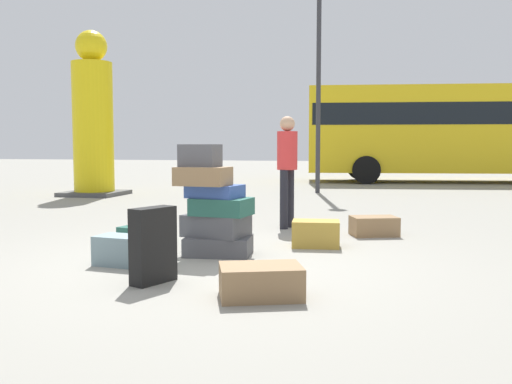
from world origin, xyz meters
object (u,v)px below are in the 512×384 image
object	(u,v)px
suitcase_teal_left_side	(146,235)
lamp_post	(319,40)
suitcase_black_foreground_near	(153,245)
suitcase_slate_right_side	(127,251)
yellow_dummy_statue	(93,123)
suitcase_brown_upright_blue	(374,226)
suitcase_tan_behind_tower	(316,234)
suitcase_tower	(214,210)
parked_bus	(467,127)
person_bearded_onlooker	(287,161)
suitcase_brown_white_trunk	(261,282)

from	to	relation	value
suitcase_teal_left_side	lamp_post	distance (m)	9.00
suitcase_black_foreground_near	lamp_post	distance (m)	10.56
suitcase_slate_right_side	yellow_dummy_statue	xyz separation A→B (m)	(-4.46, 7.29, 1.63)
suitcase_brown_upright_blue	lamp_post	xyz separation A→B (m)	(-1.59, 6.80, 3.79)
suitcase_tan_behind_tower	lamp_post	bearing A→B (deg)	90.61
suitcase_tower	parked_bus	xyz separation A→B (m)	(4.44, 13.94, 1.33)
suitcase_tower	person_bearded_onlooker	bearing A→B (deg)	78.87
suitcase_brown_upright_blue	suitcase_slate_right_side	size ratio (longest dim) A/B	0.94
parked_bus	lamp_post	bearing A→B (deg)	-136.54
suitcase_tower	lamp_post	bearing A→B (deg)	89.24
suitcase_brown_white_trunk	lamp_post	size ratio (longest dim) A/B	0.11
suitcase_tan_behind_tower	lamp_post	distance (m)	8.73
suitcase_tan_behind_tower	suitcase_slate_right_side	bearing A→B (deg)	-145.51
suitcase_brown_white_trunk	yellow_dummy_statue	world-z (taller)	yellow_dummy_statue
suitcase_black_foreground_near	suitcase_brown_upright_blue	bearing A→B (deg)	82.31
suitcase_teal_left_side	parked_bus	bearing A→B (deg)	80.75
suitcase_brown_white_trunk	person_bearded_onlooker	world-z (taller)	person_bearded_onlooker
suitcase_brown_upright_blue	suitcase_tan_behind_tower	distance (m)	1.22
lamp_post	suitcase_brown_upright_blue	bearing A→B (deg)	-76.82
person_bearded_onlooker	yellow_dummy_statue	bearing A→B (deg)	-113.49
person_bearded_onlooker	yellow_dummy_statue	world-z (taller)	yellow_dummy_statue
suitcase_tower	suitcase_slate_right_side	bearing A→B (deg)	-133.54
person_bearded_onlooker	suitcase_brown_white_trunk	bearing A→B (deg)	21.34
suitcase_tan_behind_tower	yellow_dummy_statue	bearing A→B (deg)	130.76
yellow_dummy_statue	lamp_post	bearing A→B (deg)	20.96
suitcase_tower	suitcase_tan_behind_tower	world-z (taller)	suitcase_tower
suitcase_slate_right_side	suitcase_tan_behind_tower	bearing A→B (deg)	47.25
suitcase_tower	suitcase_tan_behind_tower	bearing A→B (deg)	36.08
suitcase_teal_left_side	lamp_post	world-z (taller)	lamp_post
suitcase_tower	lamp_post	world-z (taller)	lamp_post
suitcase_teal_left_side	suitcase_brown_upright_blue	bearing A→B (deg)	37.53
suitcase_brown_upright_blue	suitcase_black_foreground_near	bearing A→B (deg)	-139.61
suitcase_black_foreground_near	yellow_dummy_statue	xyz separation A→B (m)	(-5.02, 7.91, 1.44)
suitcase_tower	parked_bus	size ratio (longest dim) A/B	0.11
suitcase_brown_upright_blue	person_bearded_onlooker	size ratio (longest dim) A/B	0.37
suitcase_black_foreground_near	parked_bus	world-z (taller)	parked_bus
person_bearded_onlooker	yellow_dummy_statue	distance (m)	7.13
suitcase_teal_left_side	suitcase_slate_right_side	bearing A→B (deg)	-60.63
lamp_post	suitcase_teal_left_side	bearing A→B (deg)	-98.32
suitcase_brown_white_trunk	lamp_post	bearing A→B (deg)	74.42
person_bearded_onlooker	suitcase_tower	bearing A→B (deg)	3.30
suitcase_brown_upright_blue	yellow_dummy_statue	size ratio (longest dim) A/B	0.15
parked_bus	lamp_post	size ratio (longest dim) A/B	1.79
suitcase_tower	suitcase_tan_behind_tower	distance (m)	1.34
suitcase_black_foreground_near	suitcase_tan_behind_tower	bearing A→B (deg)	83.63
suitcase_black_foreground_near	suitcase_tan_behind_tower	distance (m)	2.43
suitcase_tower	suitcase_brown_upright_blue	xyz separation A→B (m)	(1.71, 1.78, -0.37)
parked_bus	suitcase_tower	bearing A→B (deg)	-115.30
yellow_dummy_statue	suitcase_slate_right_side	bearing A→B (deg)	-58.55
suitcase_black_foreground_near	suitcase_slate_right_side	size ratio (longest dim) A/B	1.06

